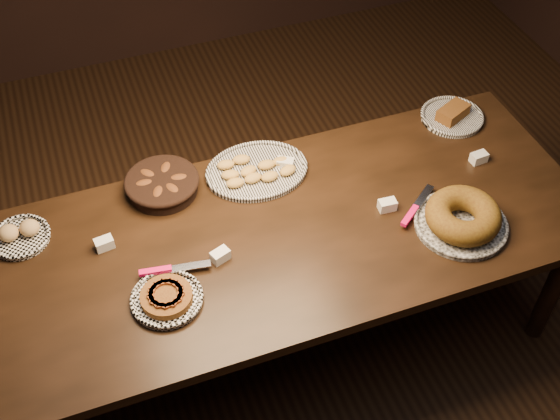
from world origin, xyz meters
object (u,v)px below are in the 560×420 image
object	(u,v)px
madeleine_platter	(256,171)
apple_tart_plate	(167,297)
buffet_table	(294,240)
bundt_cake_plate	(462,218)

from	to	relation	value
madeleine_platter	apple_tart_plate	bearing A→B (deg)	-111.78
buffet_table	apple_tart_plate	xyz separation A→B (m)	(-0.56, -0.17, 0.09)
buffet_table	madeleine_platter	bearing A→B (deg)	96.88
apple_tart_plate	madeleine_platter	world-z (taller)	apple_tart_plate
bundt_cake_plate	apple_tart_plate	bearing A→B (deg)	169.37
apple_tart_plate	madeleine_platter	bearing A→B (deg)	38.76
buffet_table	madeleine_platter	size ratio (longest dim) A/B	5.50
buffet_table	madeleine_platter	distance (m)	0.36
madeleine_platter	bundt_cake_plate	size ratio (longest dim) A/B	1.04
apple_tart_plate	madeleine_platter	xyz separation A→B (m)	(0.51, 0.52, -0.00)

